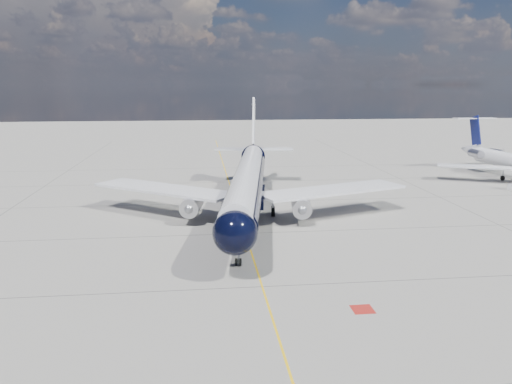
% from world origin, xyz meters
% --- Properties ---
extents(ground, '(320.00, 320.00, 0.00)m').
position_xyz_m(ground, '(0.00, 30.00, 0.00)').
color(ground, gray).
rests_on(ground, ground).
extents(taxiway_centerline, '(0.16, 160.00, 0.01)m').
position_xyz_m(taxiway_centerline, '(0.00, 25.00, 0.00)').
color(taxiway_centerline, yellow).
rests_on(taxiway_centerline, ground).
extents(red_marking, '(1.60, 1.60, 0.01)m').
position_xyz_m(red_marking, '(6.80, -10.00, 0.00)').
color(red_marking, maroon).
rests_on(red_marking, ground).
extents(main_airliner, '(39.93, 49.00, 14.18)m').
position_xyz_m(main_airliner, '(1.03, 17.73, 4.40)').
color(main_airliner, black).
rests_on(main_airliner, ground).
extents(regional_jet, '(26.87, 30.87, 10.46)m').
position_xyz_m(regional_jet, '(48.88, 37.21, 3.30)').
color(regional_jet, white).
rests_on(regional_jet, ground).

